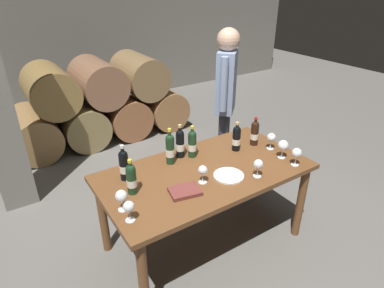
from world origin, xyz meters
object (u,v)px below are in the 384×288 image
at_px(wine_glass_4, 271,138).
at_px(wine_glass_6, 258,165).
at_px(wine_glass_2, 283,146).
at_px(wine_glass_1, 121,196).
at_px(serving_plate, 229,176).
at_px(wine_bottle_6, 170,149).
at_px(sommelier_presenting, 226,94).
at_px(wine_glass_0, 129,207).
at_px(dining_table, 205,179).
at_px(tasting_notebook, 185,191).
at_px(wine_bottle_1, 255,133).
at_px(wine_glass_3, 203,171).
at_px(wine_glass_5, 297,153).
at_px(wine_bottle_0, 192,143).
at_px(wine_bottle_4, 131,179).
at_px(wine_bottle_5, 180,143).
at_px(wine_bottle_2, 236,138).
at_px(wine_bottle_3, 124,165).

relative_size(wine_glass_4, wine_glass_6, 1.03).
height_order(wine_glass_2, wine_glass_6, wine_glass_2).
relative_size(wine_glass_1, serving_plate, 0.65).
bearing_deg(wine_bottle_6, sommelier_presenting, 27.16).
height_order(wine_glass_1, sommelier_presenting, sommelier_presenting).
xyz_separation_m(wine_glass_0, wine_glass_4, (1.46, 0.21, 0.00)).
height_order(dining_table, tasting_notebook, tasting_notebook).
distance_m(wine_bottle_1, wine_glass_0, 1.44).
height_order(dining_table, wine_glass_3, wine_glass_3).
relative_size(wine_glass_0, wine_glass_6, 0.99).
bearing_deg(wine_glass_3, wine_bottle_1, 18.71).
bearing_deg(tasting_notebook, wine_glass_0, -160.56).
distance_m(wine_bottle_6, wine_glass_5, 1.03).
height_order(wine_bottle_0, wine_bottle_1, wine_bottle_0).
height_order(wine_bottle_6, serving_plate, wine_bottle_6).
relative_size(wine_bottle_4, wine_glass_4, 1.78).
distance_m(wine_bottle_0, wine_glass_2, 0.77).
bearing_deg(wine_bottle_6, wine_bottle_5, 20.89).
relative_size(wine_bottle_2, wine_glass_6, 1.81).
height_order(wine_bottle_6, tasting_notebook, wine_bottle_6).
distance_m(wine_bottle_3, wine_glass_3, 0.60).
bearing_deg(wine_glass_6, wine_bottle_4, 159.58).
height_order(wine_glass_5, tasting_notebook, wine_glass_5).
bearing_deg(wine_glass_6, tasting_notebook, 168.01).
xyz_separation_m(wine_glass_3, tasting_notebook, (-0.18, -0.04, -0.09)).
distance_m(wine_bottle_2, serving_plate, 0.46).
distance_m(wine_bottle_2, wine_bottle_3, 1.02).
xyz_separation_m(wine_bottle_3, wine_glass_6, (0.88, -0.53, -0.02)).
xyz_separation_m(wine_glass_3, wine_glass_4, (0.82, 0.11, 0.01)).
bearing_deg(serving_plate, wine_glass_1, 175.36).
height_order(wine_bottle_5, serving_plate, wine_bottle_5).
bearing_deg(wine_glass_3, sommelier_presenting, 44.18).
xyz_separation_m(wine_bottle_3, wine_glass_3, (0.47, -0.37, -0.02)).
height_order(wine_glass_5, serving_plate, wine_glass_5).
xyz_separation_m(wine_glass_3, wine_glass_5, (0.79, -0.21, 0.01)).
xyz_separation_m(dining_table, wine_bottle_0, (0.03, 0.25, 0.22)).
bearing_deg(wine_glass_3, wine_bottle_4, 161.05).
height_order(dining_table, wine_glass_2, wine_glass_2).
height_order(wine_glass_6, tasting_notebook, wine_glass_6).
distance_m(wine_bottle_0, serving_plate, 0.45).
height_order(wine_bottle_0, serving_plate, wine_bottle_0).
relative_size(wine_glass_5, wine_glass_6, 1.04).
relative_size(wine_bottle_1, serving_plate, 1.13).
height_order(wine_glass_3, wine_glass_4, wine_glass_4).
bearing_deg(wine_bottle_0, wine_bottle_3, -178.67).
relative_size(wine_bottle_6, serving_plate, 1.31).
distance_m(wine_bottle_6, wine_glass_2, 0.96).
bearing_deg(dining_table, wine_glass_2, -16.25).
xyz_separation_m(wine_bottle_3, wine_bottle_4, (-0.03, -0.20, -0.01)).
xyz_separation_m(wine_glass_0, wine_glass_2, (1.42, 0.04, 0.01)).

